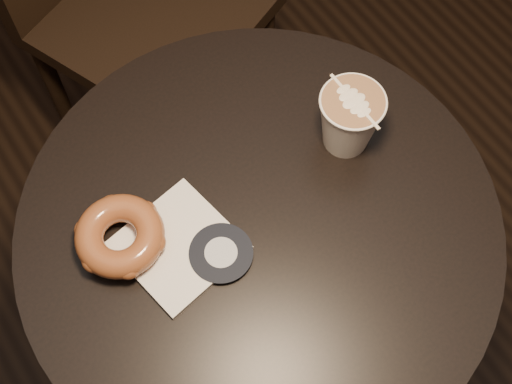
% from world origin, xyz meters
% --- Properties ---
extents(cafe_table, '(0.70, 0.70, 0.75)m').
position_xyz_m(cafe_table, '(0.00, 0.00, 0.55)').
color(cafe_table, black).
rests_on(cafe_table, ground).
extents(pastry_bag, '(0.17, 0.17, 0.01)m').
position_xyz_m(pastry_bag, '(-0.11, 0.03, 0.75)').
color(pastry_bag, white).
rests_on(pastry_bag, cafe_table).
extents(doughnut, '(0.12, 0.12, 0.04)m').
position_xyz_m(doughnut, '(-0.18, 0.08, 0.78)').
color(doughnut, brown).
rests_on(doughnut, pastry_bag).
extents(latte_cup, '(0.10, 0.10, 0.11)m').
position_xyz_m(latte_cup, '(0.19, 0.04, 0.80)').
color(latte_cup, white).
rests_on(latte_cup, cafe_table).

